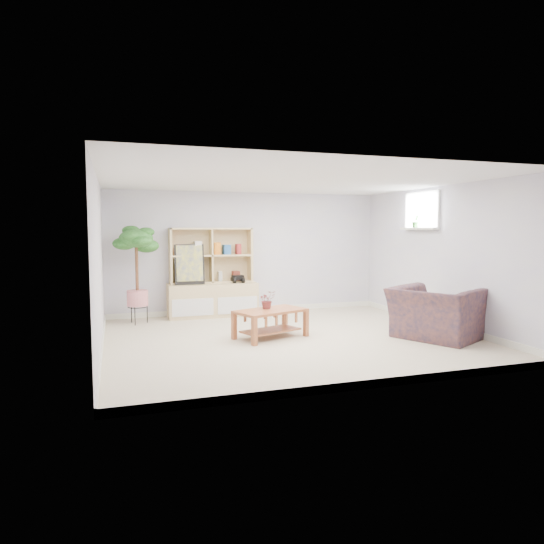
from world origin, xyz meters
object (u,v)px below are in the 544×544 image
object	(u,v)px
storage_unit	(212,272)
floor_tree	(137,275)
armchair	(435,310)
coffee_table	(271,324)

from	to	relation	value
storage_unit	floor_tree	size ratio (longest dim) A/B	0.98
storage_unit	floor_tree	bearing A→B (deg)	-167.14
storage_unit	armchair	xyz separation A→B (m)	(2.85, -2.96, -0.40)
floor_tree	armchair	xyz separation A→B (m)	(4.26, -2.64, -0.42)
floor_tree	armchair	world-z (taller)	floor_tree
coffee_table	floor_tree	distance (m)	2.69
storage_unit	armchair	size ratio (longest dim) A/B	1.41
storage_unit	floor_tree	distance (m)	1.44
armchair	storage_unit	bearing A→B (deg)	17.08
storage_unit	coffee_table	distance (m)	2.27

